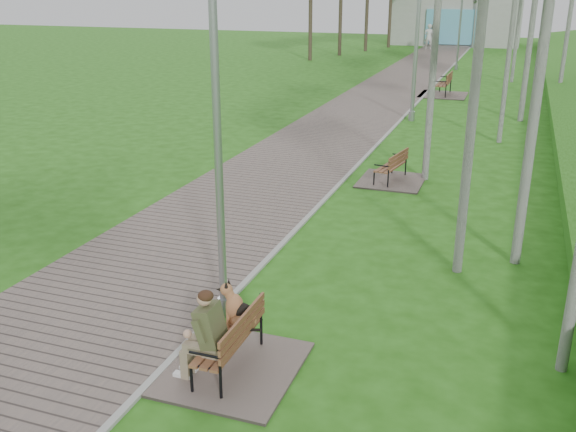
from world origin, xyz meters
name	(u,v)px	position (x,y,z in m)	size (l,w,h in m)	color
walkway	(370,104)	(-1.75, 21.50, 0.02)	(3.50, 67.00, 0.04)	#6A5C56
kerb	(413,107)	(0.00, 21.50, 0.03)	(0.10, 67.00, 0.05)	#999993
building_north	(456,19)	(-1.50, 50.97, 1.99)	(10.00, 5.20, 4.00)	#9E9E99
bench_main	(223,343)	(0.73, 2.14, 0.40)	(1.65, 1.83, 1.44)	#6A5C56
bench_second	(390,175)	(1.11, 11.11, 0.17)	(1.55, 1.72, 0.95)	#6A5C56
bench_third	(443,90)	(0.73, 24.87, 0.23)	(2.00, 2.23, 1.23)	#6A5C56
lamp_post_near	(219,168)	(0.12, 3.46, 2.27)	(0.19, 0.19, 4.85)	#94979C
lamp_post_second	(417,43)	(0.36, 18.84, 2.73)	(0.23, 0.23, 5.85)	#94979C
lamp_post_third	(460,28)	(0.37, 34.25, 2.29)	(0.19, 0.19, 4.90)	#94979C
lamp_post_far	(476,11)	(0.15, 48.25, 2.67)	(0.22, 0.22, 5.72)	#94979C
pedestrian_near	(429,37)	(-2.86, 45.65, 0.93)	(0.68, 0.44, 1.86)	beige
pedestrian_far	(433,36)	(-2.91, 48.23, 0.84)	(0.81, 0.63, 1.67)	slate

